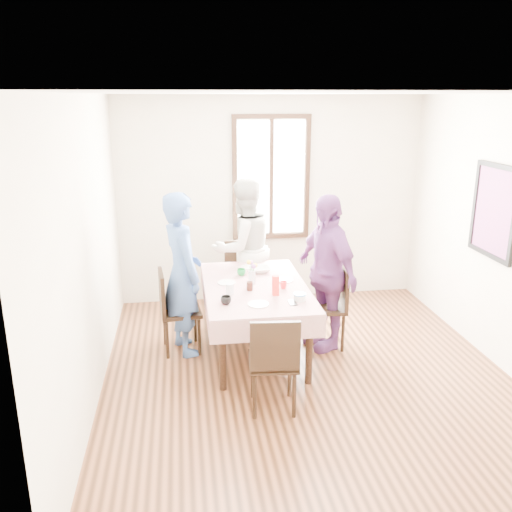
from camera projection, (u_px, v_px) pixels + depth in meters
The scene contains 31 objects.
ground at pixel (307, 376), 5.33m from camera, with size 4.50×4.50×0.00m, color #311C0E.
back_wall at pixel (271, 200), 7.08m from camera, with size 4.00×4.00×0.00m, color beige.
right_wall at pixel (511, 238), 5.22m from camera, with size 4.50×4.50×0.00m, color beige.
window_frame at pixel (271, 178), 6.97m from camera, with size 1.02×0.06×1.62m, color black.
window_pane at pixel (271, 178), 6.98m from camera, with size 0.90×0.02×1.50m, color white.
art_poster at pixel (494, 211), 5.44m from camera, with size 0.04×0.76×0.96m, color red.
dining_table at pixel (255, 319), 5.74m from camera, with size 0.95×1.61×0.75m, color black.
tablecloth at pixel (255, 286), 5.63m from camera, with size 1.07×1.73×0.01m, color #5B030C.
chair_left at pixel (181, 311), 5.76m from camera, with size 0.42×0.42×0.91m, color black.
chair_right at pixel (326, 307), 5.87m from camera, with size 0.42×0.42×0.91m, color black.
chair_far at pixel (243, 279), 6.77m from camera, with size 0.42×0.42×0.91m, color black.
chair_near at pixel (273, 361), 4.67m from camera, with size 0.42×0.42×0.91m, color black.
person_left at pixel (181, 274), 5.64m from camera, with size 0.64×0.42×1.75m, color #375591.
person_far at pixel (243, 248), 6.63m from camera, with size 0.85×0.66×1.74m, color beige.
person_right at pixel (325, 272), 5.76m from camera, with size 1.00×0.42×1.71m, color #5F3068.
mug_black at pixel (226, 300), 5.11m from camera, with size 0.10×0.10×0.08m, color black.
mug_flag at pixel (283, 285), 5.53m from camera, with size 0.08×0.08×0.08m, color red.
mug_green at pixel (241, 272), 5.93m from camera, with size 0.10×0.10×0.08m, color #0C7226.
serving_bowl at pixel (260, 270), 6.05m from camera, with size 0.24×0.24×0.06m, color white.
juice_carton at pixel (276, 285), 5.33m from camera, with size 0.06×0.06×0.20m, color red.
butter_tub at pixel (300, 297), 5.21m from camera, with size 0.12×0.12×0.06m, color white.
jam_jar at pixel (250, 286), 5.47m from camera, with size 0.07×0.07×0.09m, color black.
drinking_glass at pixel (230, 289), 5.36m from camera, with size 0.08×0.08×0.11m, color silver.
smartphone at pixel (292, 303), 5.15m from camera, with size 0.07×0.15×0.01m, color black.
flower_vase at pixel (252, 278), 5.64m from camera, with size 0.07×0.07×0.15m, color silver.
plate_left at pixel (227, 283), 5.70m from camera, with size 0.20×0.20×0.01m, color white.
plate_right at pixel (284, 280), 5.77m from camera, with size 0.20×0.20×0.01m, color white.
plate_far at pixel (249, 267), 6.21m from camera, with size 0.20×0.20×0.01m, color white.
plate_near at pixel (258, 304), 5.11m from camera, with size 0.20×0.20×0.01m, color white.
butter_lid at pixel (300, 294), 5.20m from camera, with size 0.12×0.12×0.01m, color blue.
flower_bunch at pixel (252, 266), 5.61m from camera, with size 0.09×0.09×0.10m, color yellow, non-canonical shape.
Camera 1 is at (-1.18, -4.65, 2.68)m, focal length 37.54 mm.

